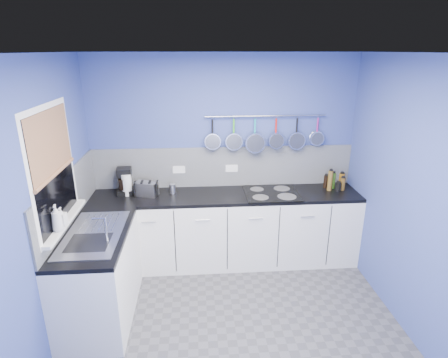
{
  "coord_description": "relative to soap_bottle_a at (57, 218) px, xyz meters",
  "views": [
    {
      "loc": [
        -0.32,
        -2.84,
        2.52
      ],
      "look_at": [
        -0.05,
        0.75,
        1.25
      ],
      "focal_mm": 29.46,
      "sensor_mm": 36.0,
      "label": 1
    }
  ],
  "objects": [
    {
      "name": "pan_1",
      "position": [
        1.65,
        1.35,
        0.41
      ],
      "size": [
        0.21,
        0.08,
        0.4
      ],
      "primitive_type": null,
      "color": "silver",
      "rests_on": "pot_rail"
    },
    {
      "name": "ceiling",
      "position": [
        1.53,
        -0.09,
        1.34
      ],
      "size": [
        3.2,
        3.0,
        0.02
      ],
      "primitive_type": "cube",
      "color": "white",
      "rests_on": "ground"
    },
    {
      "name": "window_frame",
      "position": [
        -0.05,
        0.21,
        0.38
      ],
      "size": [
        0.01,
        1.0,
        1.1
      ],
      "primitive_type": "cube",
      "color": "white",
      "rests_on": "wall_left"
    },
    {
      "name": "bamboo_blind",
      "position": [
        -0.03,
        0.21,
        0.61
      ],
      "size": [
        0.01,
        0.9,
        0.55
      ],
      "primitive_type": "cube",
      "color": "#A06C4A",
      "rests_on": "wall_left"
    },
    {
      "name": "cabinet_run_back",
      "position": [
        1.53,
        1.11,
        -0.74
      ],
      "size": [
        3.2,
        0.6,
        0.86
      ],
      "primitive_type": "cube",
      "color": "white",
      "rests_on": "ground"
    },
    {
      "name": "condiment_0",
      "position": [
        2.99,
        1.23,
        -0.18
      ],
      "size": [
        0.07,
        0.07,
        0.18
      ],
      "primitive_type": "cylinder",
      "color": "#8C5914",
      "rests_on": "worktop_back"
    },
    {
      "name": "sink_unit",
      "position": [
        0.23,
        0.21,
        -0.27
      ],
      "size": [
        0.5,
        0.95,
        0.01
      ],
      "primitive_type": "cube",
      "color": "silver",
      "rests_on": "worktop_left"
    },
    {
      "name": "condiment_3",
      "position": [
        2.97,
        1.15,
        -0.19
      ],
      "size": [
        0.07,
        0.07,
        0.15
      ],
      "primitive_type": "cylinder",
      "color": "brown",
      "rests_on": "worktop_back"
    },
    {
      "name": "floor",
      "position": [
        1.53,
        -0.09,
        -1.18
      ],
      "size": [
        3.2,
        3.0,
        0.02
      ],
      "primitive_type": "cube",
      "color": "#47474C",
      "rests_on": "ground"
    },
    {
      "name": "toaster",
      "position": [
        0.6,
        1.14,
        -0.19
      ],
      "size": [
        0.29,
        0.22,
        0.16
      ],
      "primitive_type": "cube",
      "rotation": [
        0.0,
        0.0,
        -0.32
      ],
      "color": "silver",
      "rests_on": "worktop_back"
    },
    {
      "name": "pan_4",
      "position": [
        2.41,
        1.35,
        0.41
      ],
      "size": [
        0.22,
        0.07,
        0.41
      ],
      "primitive_type": null,
      "color": "silver",
      "rests_on": "pot_rail"
    },
    {
      "name": "wall_right",
      "position": [
        3.14,
        -0.09,
        0.08
      ],
      "size": [
        0.02,
        3.0,
        2.5
      ],
      "primitive_type": "cube",
      "color": "#36458D",
      "rests_on": "ground"
    },
    {
      "name": "worktop_back",
      "position": [
        1.53,
        1.11,
        -0.29
      ],
      "size": [
        3.2,
        0.6,
        0.04
      ],
      "primitive_type": "cube",
      "color": "black",
      "rests_on": "cabinet_run_back"
    },
    {
      "name": "condiment_5",
      "position": [
        2.81,
        1.14,
        -0.15
      ],
      "size": [
        0.06,
        0.06,
        0.25
      ],
      "primitive_type": "cylinder",
      "color": "brown",
      "rests_on": "worktop_back"
    },
    {
      "name": "pan_2",
      "position": [
        1.9,
        1.35,
        0.39
      ],
      "size": [
        0.24,
        0.1,
        0.43
      ],
      "primitive_type": null,
      "color": "silver",
      "rests_on": "pot_rail"
    },
    {
      "name": "canister",
      "position": [
        0.9,
        1.19,
        -0.21
      ],
      "size": [
        0.09,
        0.09,
        0.11
      ],
      "primitive_type": "cylinder",
      "rotation": [
        0.0,
        0.0,
        0.1
      ],
      "color": "silver",
      "rests_on": "worktop_back"
    },
    {
      "name": "condiment_2",
      "position": [
        2.79,
        1.23,
        -0.19
      ],
      "size": [
        0.05,
        0.05,
        0.16
      ],
      "primitive_type": "cylinder",
      "color": "black",
      "rests_on": "worktop_back"
    },
    {
      "name": "pot_rail",
      "position": [
        2.03,
        1.36,
        0.61
      ],
      "size": [
        1.45,
        0.02,
        0.02
      ],
      "primitive_type": "cylinder",
      "rotation": [
        0.0,
        1.57,
        0.0
      ],
      "color": "silver",
      "rests_on": "wall_back"
    },
    {
      "name": "cabinet_run_left",
      "position": [
        0.23,
        0.21,
        -0.74
      ],
      "size": [
        0.6,
        1.2,
        0.86
      ],
      "primitive_type": "cube",
      "color": "white",
      "rests_on": "ground"
    },
    {
      "name": "soap_bottle_a",
      "position": [
        0.0,
        0.0,
        0.0
      ],
      "size": [
        0.11,
        0.11,
        0.24
      ],
      "primitive_type": "imported",
      "rotation": [
        0.0,
        0.0,
        0.19
      ],
      "color": "white",
      "rests_on": "window_sill"
    },
    {
      "name": "soap_bottle_b",
      "position": [
        0.0,
        0.1,
        -0.03
      ],
      "size": [
        0.09,
        0.09,
        0.17
      ],
      "primitive_type": "imported",
      "rotation": [
        0.0,
        0.0,
        -0.11
      ],
      "color": "white",
      "rests_on": "window_sill"
    },
    {
      "name": "backsplash_back",
      "position": [
        1.53,
        1.4,
        -0.02
      ],
      "size": [
        3.2,
        0.02,
        0.5
      ],
      "primitive_type": "cube",
      "color": "#929497",
      "rests_on": "wall_back"
    },
    {
      "name": "pan_0",
      "position": [
        1.4,
        1.35,
        0.42
      ],
      "size": [
        0.2,
        0.07,
        0.39
      ],
      "primitive_type": null,
      "color": "silver",
      "rests_on": "pot_rail"
    },
    {
      "name": "paper_towel",
      "position": [
        0.38,
        1.17,
        -0.14
      ],
      "size": [
        0.14,
        0.14,
        0.26
      ],
      "primitive_type": "cylinder",
      "rotation": [
        0.0,
        0.0,
        0.25
      ],
      "color": "white",
      "rests_on": "worktop_back"
    },
    {
      "name": "wall_back",
      "position": [
        1.53,
        1.42,
        0.08
      ],
      "size": [
        3.2,
        0.02,
        2.5
      ],
      "primitive_type": "cube",
      "color": "#36458D",
      "rests_on": "ground"
    },
    {
      "name": "pan_5",
      "position": [
        2.67,
        1.35,
        0.43
      ],
      "size": [
        0.17,
        0.06,
        0.36
      ],
      "primitive_type": null,
      "color": "silver",
      "rests_on": "pot_rail"
    },
    {
      "name": "coffee_maker",
      "position": [
        0.34,
        1.21,
        -0.11
      ],
      "size": [
        0.19,
        0.21,
        0.31
      ],
      "primitive_type": null,
      "rotation": [
        0.0,
        0.0,
        0.08
      ],
      "color": "black",
      "rests_on": "worktop_back"
    },
    {
      "name": "socket_right",
      "position": [
        1.63,
        1.38,
        -0.04
      ],
      "size": [
        0.15,
        0.01,
        0.09
      ],
      "primitive_type": "cube",
      "color": "white",
      "rests_on": "backsplash_back"
    },
    {
      "name": "hob",
      "position": [
        2.08,
        1.08,
        -0.26
      ],
      "size": [
        0.64,
        0.56,
        0.01
      ],
      "primitive_type": "cube",
      "color": "black",
      "rests_on": "worktop_back"
    },
    {
      "name": "window_glass",
      "position": [
        -0.04,
        0.21,
        0.38
      ],
      "size": [
        0.01,
        0.9,
        1.0
      ],
      "primitive_type": "cube",
      "color": "black",
      "rests_on": "wall_left"
    },
    {
      "name": "pan_3",
      "position": [
        2.16,
        1.35,
        0.42
      ],
      "size": [
        0.19,
        0.1,
        0.38
      ],
      "primitive_type": null,
      "color": "silver",
      "rests_on": "pot_rail"
    },
    {
      "name": "condiment_1",
      "position": [
        2.87,
        1.21,
        -0.17
      ],
      "size": [
        0.06,
        0.06,
        0.2
      ],
      "primitive_type": "cylinder",
      "color": "#3F721E",
      "rests_on": "worktop_back"
    },
    {
      "name": "mixer_tap",
      "position": [
        0.39,
        0.03,
        -0.14
      ],
      "size": [
        0.12,
        0.08,
        0.26
      ],
      "primitive_type": null,
      "color": "silver",
      "rests_on": "worktop_left"
    },
    {
      "name": "wall_front",
      "position": [
        1.53,
        -1.6,
        0.08
      ],
      "size": [
        3.2,
        0.02,
        2.5
      ],
      "primitive_type": "cube",
      "color": "#36458D",
      "rests_on": "ground"
    },
    {
      "name": "window_sill",
      "position": [
        -0.02,
        0.21,
        -0.13
      ],
      "size": [
        0.1,
        0.98,
        0.03
      ],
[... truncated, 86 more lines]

